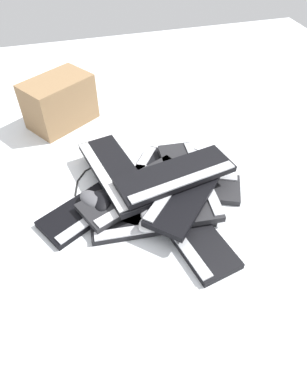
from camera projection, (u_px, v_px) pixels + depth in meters
The scene contains 18 objects.
ground_plane at pixel (146, 192), 1.34m from camera, with size 3.20×3.20×0.00m, color silver.
keyboard_0 at pixel (146, 183), 1.35m from camera, with size 0.44×0.38×0.03m.
keyboard_1 at pixel (97, 203), 1.28m from camera, with size 0.35×0.46×0.03m.
keyboard_2 at pixel (152, 218), 1.22m from camera, with size 0.18×0.45×0.03m.
keyboard_3 at pixel (187, 227), 1.19m from camera, with size 0.46×0.24×0.03m.
keyboard_4 at pixel (183, 184), 1.35m from camera, with size 0.32×0.46×0.03m.
keyboard_5 at pixel (136, 191), 1.28m from camera, with size 0.32×0.46×0.03m.
keyboard_6 at pixel (189, 180), 1.32m from camera, with size 0.45×0.18×0.03m.
keyboard_7 at pixel (188, 190), 1.24m from camera, with size 0.42×0.41×0.03m.
keyboard_8 at pixel (176, 175), 1.25m from camera, with size 0.23×0.46×0.03m.
keyboard_9 at pixel (115, 173), 1.31m from camera, with size 0.46×0.24×0.03m.
mouse_0 at pixel (156, 215), 1.19m from camera, with size 0.11×0.07×0.04m, color #B7B7BC.
mouse_1 at pixel (151, 221), 1.17m from camera, with size 0.11×0.07×0.04m, color silver.
mouse_2 at pixel (103, 201), 1.23m from camera, with size 0.11×0.07×0.04m, color black.
mouse_3 at pixel (92, 199), 1.24m from camera, with size 0.11×0.07×0.04m, color #4C4C51.
mouse_4 at pixel (102, 197), 1.25m from camera, with size 0.11×0.07×0.04m, color black.
cable_0 at pixel (120, 174), 1.40m from camera, with size 0.21×0.43×0.01m.
cardboard_box at pixel (60, 102), 1.60m from camera, with size 0.30×0.19×0.22m, color olive.
Camera 1 is at (-0.92, 0.23, 0.95)m, focal length 32.00 mm.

